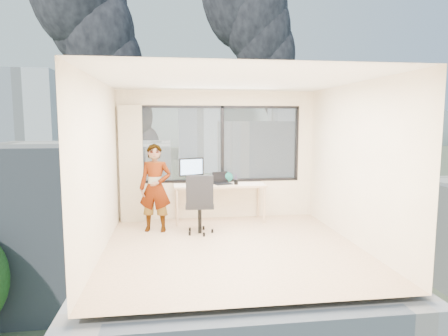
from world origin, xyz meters
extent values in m
cube|color=beige|center=(0.00, 0.00, 0.00)|extent=(4.00, 4.00, 0.01)
cube|color=white|center=(0.00, 0.00, 2.60)|extent=(4.00, 4.00, 0.01)
cube|color=beige|center=(0.00, -2.00, 1.30)|extent=(4.00, 0.01, 2.60)
cube|color=beige|center=(-2.00, 0.00, 1.30)|extent=(0.01, 4.00, 2.60)
cube|color=beige|center=(2.00, 0.00, 1.30)|extent=(0.01, 4.00, 2.60)
cube|color=beige|center=(-1.72, 1.88, 1.15)|extent=(0.45, 0.14, 2.30)
cube|color=tan|center=(0.00, 1.66, 0.38)|extent=(1.80, 0.60, 0.75)
imported|color=#2D2D33|center=(-1.23, 1.13, 0.79)|extent=(0.64, 0.48, 1.59)
cube|color=white|center=(-0.36, 1.91, 0.79)|extent=(0.39, 0.35, 0.08)
cube|color=black|center=(0.09, 1.60, 0.76)|extent=(0.12, 0.07, 0.01)
cylinder|color=black|center=(0.32, 1.58, 0.80)|extent=(0.10, 0.10, 0.10)
ellipsoid|color=#0E5552|center=(0.15, 1.86, 0.86)|extent=(0.29, 0.16, 0.22)
cube|color=#515B3D|center=(0.00, 120.00, -14.00)|extent=(400.00, 400.00, 0.04)
cube|color=#F2E4CA|center=(-9.00, 30.00, -7.00)|extent=(16.00, 12.00, 14.00)
cube|color=silver|center=(12.00, 38.00, -6.00)|extent=(14.00, 13.00, 16.00)
cube|color=silver|center=(-35.00, 95.00, 0.00)|extent=(14.00, 14.00, 28.00)
cube|color=silver|center=(8.00, 120.00, 1.00)|extent=(13.00, 13.00, 30.00)
cube|color=silver|center=(45.00, 140.00, -1.00)|extent=(15.00, 15.00, 26.00)
cube|color=silver|center=(-60.00, 150.00, -3.00)|extent=(16.00, 14.00, 22.00)
ellipsoid|color=slate|center=(-120.00, 320.00, -14.00)|extent=(288.00, 216.00, 90.00)
ellipsoid|color=slate|center=(100.00, 320.00, -14.00)|extent=(300.00, 220.00, 96.00)
camera|label=1|loc=(-0.94, -5.90, 1.99)|focal=31.22mm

